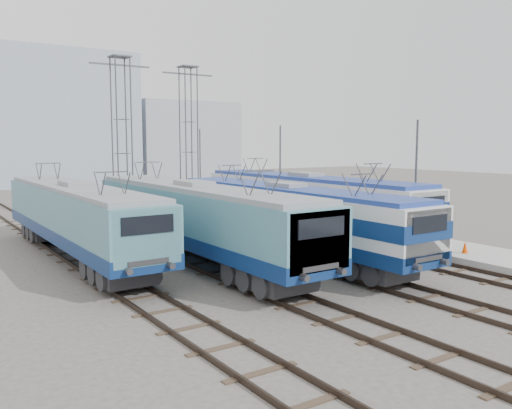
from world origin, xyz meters
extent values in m
plane|color=#514C47|center=(0.00, 0.00, 0.00)|extent=(160.00, 160.00, 0.00)
cube|color=#9E9E99|center=(10.20, 8.00, 0.15)|extent=(4.00, 70.00, 0.30)
cube|color=navy|center=(-6.75, 10.26, 1.39)|extent=(2.88, 18.19, 0.61)
cube|color=teal|center=(-6.75, 10.26, 2.61)|extent=(2.83, 18.19, 1.82)
cube|color=teal|center=(-6.75, 1.52, 2.42)|extent=(2.60, 0.71, 2.06)
cube|color=gray|center=(-6.75, 10.26, 3.62)|extent=(2.60, 17.46, 0.20)
cube|color=#262628|center=(-6.75, 4.20, 0.63)|extent=(2.12, 3.64, 0.68)
cube|color=#262628|center=(-6.75, 16.32, 0.63)|extent=(2.12, 3.64, 0.68)
cube|color=navy|center=(-2.25, 6.23, 1.42)|extent=(2.94, 18.57, 0.62)
cube|color=teal|center=(-2.25, 6.23, 2.66)|extent=(2.89, 18.57, 1.86)
cube|color=teal|center=(-2.25, -2.69, 2.47)|extent=(2.66, 0.72, 2.10)
cube|color=gray|center=(-2.25, 6.23, 3.69)|extent=(2.66, 17.82, 0.21)
cube|color=#262628|center=(-2.25, 0.04, 0.64)|extent=(2.17, 3.71, 0.70)
cube|color=#262628|center=(-2.25, 12.42, 0.64)|extent=(2.17, 3.71, 0.70)
cube|color=navy|center=(2.25, 4.86, 1.36)|extent=(2.80, 17.66, 0.59)
cube|color=silver|center=(2.25, 4.86, 2.53)|extent=(2.75, 17.66, 1.77)
cube|color=navy|center=(2.25, 4.86, 2.48)|extent=(2.79, 17.68, 0.69)
cube|color=silver|center=(2.25, -3.63, 2.36)|extent=(2.53, 0.69, 2.00)
cube|color=navy|center=(2.25, 4.86, 3.51)|extent=(2.53, 16.95, 0.20)
cube|color=#262628|center=(2.25, -1.03, 0.62)|extent=(2.06, 3.53, 0.66)
cube|color=#262628|center=(2.25, 10.74, 0.62)|extent=(2.06, 3.53, 0.66)
cube|color=navy|center=(6.75, 8.85, 1.42)|extent=(2.94, 18.55, 0.62)
cube|color=silver|center=(6.75, 8.85, 2.65)|extent=(2.89, 18.55, 1.85)
cube|color=navy|center=(6.75, 8.85, 2.60)|extent=(2.93, 18.57, 0.72)
cube|color=silver|center=(6.75, -0.06, 2.47)|extent=(2.65, 0.72, 2.10)
cube|color=navy|center=(6.75, 8.85, 3.68)|extent=(2.65, 17.81, 0.21)
cube|color=#262628|center=(6.75, 2.67, 0.64)|extent=(2.16, 3.71, 0.70)
cube|color=#262628|center=(6.75, 15.03, 0.64)|extent=(2.16, 3.71, 0.70)
cylinder|color=#3F4247|center=(-0.55, 21.45, 6.00)|extent=(0.10, 0.10, 12.00)
cylinder|color=#3F4247|center=(0.55, 21.45, 6.00)|extent=(0.10, 0.10, 12.00)
cylinder|color=#3F4247|center=(-0.55, 22.55, 6.00)|extent=(0.10, 0.10, 12.00)
cylinder|color=#3F4247|center=(0.55, 22.55, 6.00)|extent=(0.10, 0.10, 12.00)
cube|color=#3F4247|center=(0.00, 22.00, 11.40)|extent=(4.50, 0.12, 0.12)
cylinder|color=#3F4247|center=(5.95, 23.45, 6.00)|extent=(0.10, 0.10, 12.00)
cylinder|color=#3F4247|center=(7.05, 23.45, 6.00)|extent=(0.10, 0.10, 12.00)
cylinder|color=#3F4247|center=(5.95, 24.55, 6.00)|extent=(0.10, 0.10, 12.00)
cylinder|color=#3F4247|center=(7.05, 24.55, 6.00)|extent=(0.10, 0.10, 12.00)
cube|color=#3F4247|center=(6.50, 24.00, 11.40)|extent=(4.50, 0.12, 0.12)
cylinder|color=#3F4247|center=(8.60, 2.00, 3.50)|extent=(0.12, 0.12, 7.00)
cylinder|color=#3F4247|center=(8.60, 14.00, 3.50)|extent=(0.12, 0.12, 7.00)
cylinder|color=#3F4247|center=(8.60, 26.00, 3.50)|extent=(0.12, 0.12, 7.00)
cone|color=#E64000|center=(9.38, -0.57, 0.61)|extent=(0.29, 0.29, 0.61)
cube|color=#8C99AD|center=(4.00, 62.00, 9.00)|extent=(22.00, 14.00, 18.00)
cube|color=#8E939E|center=(24.00, 62.00, 6.00)|extent=(16.00, 12.00, 12.00)
camera|label=1|loc=(-14.20, -16.88, 5.85)|focal=38.00mm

